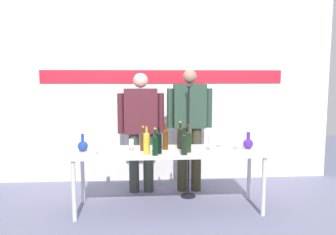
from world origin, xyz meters
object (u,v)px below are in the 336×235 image
(wine_glass_left_0, at_px, (101,139))
(wine_glass_left_2, at_px, (131,143))
(presenter_right, at_px, (190,122))
(decanter_blue_left, at_px, (83,146))
(wine_glass_right_1, at_px, (211,141))
(display_table, at_px, (169,155))
(wine_bottle_1, at_px, (165,138))
(presenter_left, at_px, (141,124))
(wine_bottle_6, at_px, (147,142))
(wine_bottle_2, at_px, (180,137))
(wine_glass_right_0, at_px, (238,142))
(wine_bottle_3, at_px, (184,143))
(wine_bottle_4, at_px, (159,142))
(wine_bottle_5, at_px, (188,141))
(wine_glass_left_1, at_px, (95,146))
(wine_glass_right_2, at_px, (220,140))
(microphone_stand, at_px, (188,160))
(wine_bottle_0, at_px, (143,140))
(wine_bottle_7, at_px, (155,144))
(decanter_blue_right, at_px, (248,143))

(wine_glass_left_0, bearing_deg, wine_glass_left_2, -37.46)
(presenter_right, distance_m, wine_glass_left_2, 1.08)
(decanter_blue_left, bearing_deg, wine_glass_right_1, -3.53)
(display_table, height_order, wine_glass_right_1, wine_glass_right_1)
(wine_glass_right_1, bearing_deg, wine_bottle_1, 166.42)
(presenter_left, relative_size, wine_bottle_6, 5.04)
(wine_bottle_2, height_order, wine_glass_right_0, wine_bottle_2)
(wine_bottle_2, bearing_deg, wine_bottle_3, -88.51)
(wine_bottle_4, xyz_separation_m, wine_bottle_5, (0.35, 0.05, 0.00))
(presenter_left, distance_m, wine_glass_left_0, 0.66)
(wine_glass_left_1, height_order, wine_glass_right_2, wine_glass_left_1)
(microphone_stand, bearing_deg, wine_bottle_0, -145.26)
(wine_bottle_5, height_order, wine_glass_left_1, wine_bottle_5)
(microphone_stand, bearing_deg, wine_bottle_7, -124.59)
(decanter_blue_right, distance_m, wine_glass_right_0, 0.17)
(display_table, distance_m, wine_glass_left_2, 0.48)
(wine_glass_left_1, bearing_deg, presenter_right, 36.51)
(presenter_right, relative_size, wine_glass_right_2, 11.79)
(display_table, bearing_deg, wine_bottle_6, -145.00)
(wine_bottle_4, relative_size, wine_bottle_7, 1.01)
(presenter_left, height_order, wine_bottle_2, presenter_left)
(decanter_blue_left, distance_m, wine_bottle_2, 1.18)
(presenter_right, bearing_deg, presenter_left, 180.00)
(decanter_blue_right, xyz_separation_m, wine_bottle_7, (-1.15, -0.28, 0.06))
(wine_bottle_2, distance_m, wine_bottle_7, 0.48)
(wine_bottle_3, bearing_deg, wine_bottle_2, 91.49)
(display_table, xyz_separation_m, wine_bottle_5, (0.22, -0.12, 0.20))
(wine_glass_right_1, distance_m, wine_glass_right_2, 0.22)
(decanter_blue_right, bearing_deg, wine_glass_right_0, -154.35)
(wine_bottle_0, height_order, wine_bottle_5, wine_bottle_5)
(display_table, distance_m, decanter_blue_left, 1.03)
(wine_bottle_2, distance_m, wine_glass_left_0, 1.01)
(wine_glass_left_1, distance_m, wine_glass_right_1, 1.35)
(wine_glass_left_0, bearing_deg, wine_bottle_7, -38.05)
(wine_bottle_5, height_order, wine_glass_right_0, wine_bottle_5)
(wine_glass_right_0, xyz_separation_m, wine_glass_right_1, (-0.34, -0.02, 0.02))
(decanter_blue_right, height_order, microphone_stand, microphone_stand)
(wine_glass_right_2, bearing_deg, wine_bottle_7, -157.47)
(wine_bottle_1, bearing_deg, wine_glass_right_0, -6.88)
(presenter_right, height_order, wine_glass_right_0, presenter_right)
(microphone_stand, bearing_deg, wine_bottle_3, -101.68)
(wine_bottle_6, bearing_deg, wine_glass_right_2, 16.23)
(presenter_left, xyz_separation_m, wine_bottle_2, (0.49, -0.59, -0.08))
(display_table, xyz_separation_m, wine_bottle_0, (-0.31, -0.00, 0.18))
(wine_bottle_5, distance_m, wine_bottle_6, 0.49)
(wine_glass_left_2, distance_m, microphone_stand, 0.93)
(wine_bottle_3, distance_m, wine_bottle_7, 0.33)
(wine_bottle_4, bearing_deg, microphone_stand, 54.39)
(microphone_stand, bearing_deg, presenter_right, 79.82)
(wine_bottle_3, distance_m, wine_bottle_6, 0.43)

